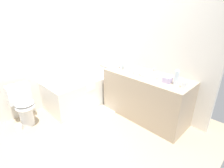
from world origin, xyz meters
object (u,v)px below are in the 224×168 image
toilet (23,104)px  water_bottle_2 (125,64)px  water_bottle_0 (176,77)px  drinking_glass_3 (136,72)px  tissue_box (167,80)px  sink_faucet (153,71)px  drinking_glass_1 (159,77)px  toilet_paper_roll (19,128)px  drinking_glass_2 (131,70)px  drinking_glass_0 (184,85)px  bath_mat (102,112)px  sink_basin (148,74)px  bathtub (83,89)px  soap_dish (118,67)px  water_bottle_1 (122,64)px

toilet → water_bottle_2: bearing=63.3°
water_bottle_0 → water_bottle_2: size_ratio=1.05×
water_bottle_2 → drinking_glass_3: (-0.04, -0.29, -0.06)m
tissue_box → sink_faucet: bearing=59.7°
drinking_glass_1 → toilet_paper_roll: 2.50m
drinking_glass_1 → drinking_glass_3: (-0.05, 0.44, -0.01)m
water_bottle_2 → drinking_glass_2: (-0.03, -0.18, -0.06)m
sink_faucet → toilet_paper_roll: sink_faucet is taller
drinking_glass_0 → tissue_box: bearing=87.8°
toilet → bath_mat: (1.19, -0.69, -0.38)m
sink_faucet → drinking_glass_1: 0.33m
water_bottle_2 → drinking_glass_1: (0.01, -0.73, -0.06)m
drinking_glass_0 → drinking_glass_2: size_ratio=0.90×
sink_basin → drinking_glass_3: (-0.09, 0.20, 0.02)m
water_bottle_0 → toilet_paper_roll: size_ratio=1.96×
bathtub → drinking_glass_0: 2.08m
sink_faucet → drinking_glass_0: (-0.24, -0.66, 0.01)m
tissue_box → bath_mat: 1.45m
soap_dish → tissue_box: (-0.03, -1.09, 0.04)m
bathtub → water_bottle_0: bathtub is taller
water_bottle_0 → drinking_glass_0: water_bottle_0 is taller
drinking_glass_0 → soap_dish: (0.04, 1.35, -0.03)m
sink_faucet → water_bottle_1: (-0.21, 0.58, 0.05)m
drinking_glass_3 → sink_basin: bearing=-66.4°
bathtub → water_bottle_0: (0.46, -1.81, 0.64)m
drinking_glass_0 → drinking_glass_2: 0.96m
water_bottle_0 → drinking_glass_2: (-0.04, 0.83, -0.06)m
sink_faucet → drinking_glass_3: bearing=143.4°
water_bottle_0 → drinking_glass_1: bearing=90.3°
bathtub → drinking_glass_1: size_ratio=15.93×
toilet → drinking_glass_0: size_ratio=8.17×
drinking_glass_0 → tissue_box: (0.01, 0.27, 0.00)m
toilet_paper_roll → drinking_glass_3: bearing=-29.8°
bathtub → soap_dish: (0.47, -0.60, 0.54)m
drinking_glass_2 → soap_dish: (0.05, 0.39, -0.04)m
sink_basin → sink_faucet: bearing=-0.0°
water_bottle_1 → drinking_glass_0: 1.25m
toilet → drinking_glass_2: 2.00m
toilet → soap_dish: 1.86m
tissue_box → drinking_glass_0: bearing=-92.2°
soap_dish → bath_mat: 0.97m
drinking_glass_0 → soap_dish: size_ratio=0.99×
toilet → water_bottle_1: size_ratio=3.79×
tissue_box → toilet_paper_roll: bearing=138.4°
drinking_glass_0 → drinking_glass_1: 0.42m
water_bottle_1 → tissue_box: size_ratio=1.61×
drinking_glass_0 → soap_dish: drinking_glass_0 is taller
bathtub → drinking_glass_1: (0.46, -1.54, 0.58)m
water_bottle_0 → water_bottle_2: (-0.01, 1.01, -0.01)m
soap_dish → water_bottle_2: bearing=-96.2°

